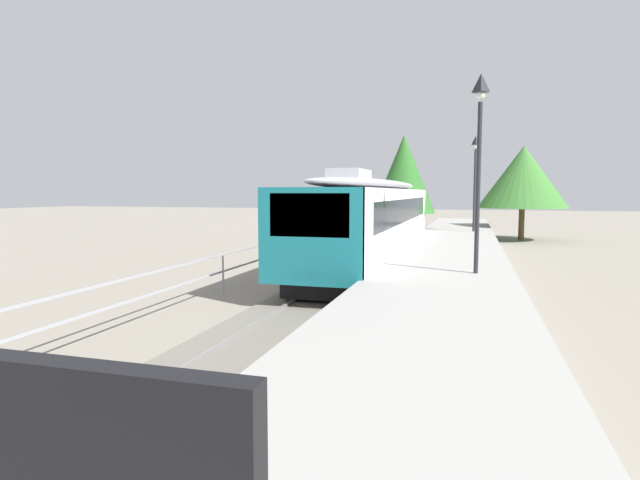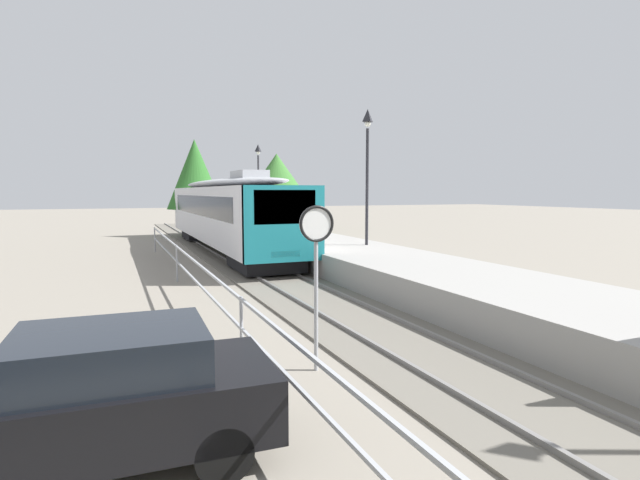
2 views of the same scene
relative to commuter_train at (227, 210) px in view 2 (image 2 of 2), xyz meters
name	(u,v)px [view 2 (image 2 of 2)]	position (x,y,z in m)	size (l,w,h in m)	color
ground_plane	(183,276)	(-3.00, -6.34, -2.14)	(160.00, 160.00, 0.00)	gray
track_rails	(263,270)	(0.00, -6.34, -2.11)	(3.20, 60.00, 0.14)	#6B665B
commuter_train	(227,210)	(0.00, 0.00, 0.00)	(2.82, 18.24, 3.74)	silver
station_platform	(340,255)	(3.25, -6.34, -1.69)	(3.90, 60.00, 0.90)	#999691
platform_lamp_mid_platform	(367,151)	(4.13, -6.93, 2.48)	(0.34, 0.34, 5.35)	#232328
platform_lamp_far_end	(258,168)	(4.13, 8.83, 2.48)	(0.34, 0.34, 5.35)	#232328
speed_limit_sign	(316,246)	(-2.17, -16.98, -0.02)	(0.61, 0.10, 2.81)	#9EA0A5
carpark_fence	(241,316)	(-3.30, -16.34, -1.23)	(0.06, 36.06, 1.25)	#9EA0A5
parked_hatchback_black	(94,398)	(-5.54, -18.81, -1.35)	(4.05, 1.88, 1.53)	black
tree_behind_carpark	(195,174)	(0.03, 9.85, 2.04)	(3.78, 3.78, 6.53)	brown
tree_behind_station_far	(277,179)	(7.14, 14.09, 1.94)	(5.59, 5.59, 6.07)	brown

